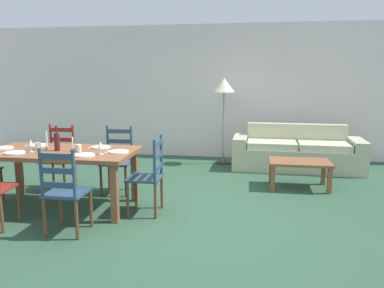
{
  "coord_description": "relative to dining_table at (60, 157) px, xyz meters",
  "views": [
    {
      "loc": [
        0.89,
        -4.35,
        1.68
      ],
      "look_at": [
        0.12,
        0.6,
        0.75
      ],
      "focal_mm": 34.48,
      "sensor_mm": 36.0,
      "label": 1
    }
  ],
  "objects": [
    {
      "name": "candle_short",
      "position": [
        0.2,
        -0.04,
        0.14
      ],
      "size": [
        0.05,
        0.05,
        0.19
      ],
      "color": "#998C66",
      "rests_on": "dining_table"
    },
    {
      "name": "coffee_cup_secondary",
      "position": [
        -0.3,
        0.01,
        0.13
      ],
      "size": [
        0.07,
        0.07,
        0.09
      ],
      "primitive_type": "cylinder",
      "color": "beige",
      "rests_on": "dining_table"
    },
    {
      "name": "dining_chair_far_left",
      "position": [
        -0.43,
        0.75,
        -0.19
      ],
      "size": [
        0.42,
        0.4,
        0.96
      ],
      "color": "maroon",
      "rests_on": "ground_plane"
    },
    {
      "name": "coffee_table",
      "position": [
        3.13,
        1.34,
        -0.31
      ],
      "size": [
        0.9,
        0.56,
        0.42
      ],
      "color": "brown",
      "rests_on": "ground_plane"
    },
    {
      "name": "fork_far_right",
      "position": [
        0.3,
        0.25,
        0.09
      ],
      "size": [
        0.03,
        0.17,
        0.01
      ],
      "primitive_type": "cube",
      "rotation": [
        0.0,
        0.0,
        0.05
      ],
      "color": "silver",
      "rests_on": "dining_table"
    },
    {
      "name": "dinner_plate_far_left",
      "position": [
        -0.45,
        0.25,
        0.1
      ],
      "size": [
        0.24,
        0.24,
        0.02
      ],
      "primitive_type": "cylinder",
      "color": "white",
      "rests_on": "dining_table"
    },
    {
      "name": "wall_far",
      "position": [
        1.46,
        3.4,
        0.69
      ],
      "size": [
        9.6,
        0.16,
        2.7
      ],
      "primitive_type": "cube",
      "color": "silver",
      "rests_on": "ground_plane"
    },
    {
      "name": "fork_far_left",
      "position": [
        -0.6,
        0.25,
        0.09
      ],
      "size": [
        0.02,
        0.17,
        0.01
      ],
      "primitive_type": "cube",
      "rotation": [
        0.0,
        0.0,
        0.02
      ],
      "color": "silver",
      "rests_on": "dining_table"
    },
    {
      "name": "dinner_plate_far_right",
      "position": [
        0.45,
        0.25,
        0.1
      ],
      "size": [
        0.24,
        0.24,
        0.02
      ],
      "primitive_type": "cylinder",
      "color": "white",
      "rests_on": "dining_table"
    },
    {
      "name": "wine_glass_near_right",
      "position": [
        0.61,
        -0.14,
        0.2
      ],
      "size": [
        0.06,
        0.06,
        0.16
      ],
      "color": "white",
      "rests_on": "dining_table"
    },
    {
      "name": "dining_chair_near_right",
      "position": [
        0.45,
        -0.77,
        -0.19
      ],
      "size": [
        0.42,
        0.4,
        0.96
      ],
      "color": "navy",
      "rests_on": "ground_plane"
    },
    {
      "name": "fork_near_right",
      "position": [
        0.3,
        -0.25,
        0.09
      ],
      "size": [
        0.02,
        0.17,
        0.01
      ],
      "primitive_type": "cube",
      "rotation": [
        0.0,
        0.0,
        -0.05
      ],
      "color": "silver",
      "rests_on": "dining_table"
    },
    {
      "name": "dinner_plate_near_right",
      "position": [
        0.45,
        -0.25,
        0.1
      ],
      "size": [
        0.24,
        0.24,
        0.02
      ],
      "primitive_type": "cylinder",
      "color": "white",
      "rests_on": "dining_table"
    },
    {
      "name": "ground_plane",
      "position": [
        1.46,
        0.1,
        -0.67
      ],
      "size": [
        9.6,
        9.6,
        0.02
      ],
      "primitive_type": "cube",
      "color": "#2D4F38"
    },
    {
      "name": "dining_table",
      "position": [
        0.0,
        0.0,
        0.0
      ],
      "size": [
        1.9,
        0.96,
        0.75
      ],
      "color": "brown",
      "rests_on": "ground_plane"
    },
    {
      "name": "dining_chair_head_east",
      "position": [
        1.16,
        -0.02,
        -0.19
      ],
      "size": [
        0.41,
        0.43,
        0.96
      ],
      "color": "#2A4356",
      "rests_on": "ground_plane"
    },
    {
      "name": "dining_chair_far_right",
      "position": [
        0.48,
        0.74,
        -0.19
      ],
      "size": [
        0.44,
        0.42,
        0.96
      ],
      "color": "#314656",
      "rests_on": "ground_plane"
    },
    {
      "name": "dinner_plate_head_east",
      "position": [
        0.78,
        0.0,
        0.1
      ],
      "size": [
        0.24,
        0.24,
        0.02
      ],
      "primitive_type": "cylinder",
      "color": "white",
      "rests_on": "dining_table"
    },
    {
      "name": "standing_lamp",
      "position": [
        1.88,
        2.74,
        0.75
      ],
      "size": [
        0.4,
        0.4,
        1.64
      ],
      "color": "#332D28",
      "rests_on": "ground_plane"
    },
    {
      "name": "couch",
      "position": [
        3.23,
        2.56,
        -0.37
      ],
      "size": [
        2.3,
        0.87,
        0.8
      ],
      "color": "#B6B892",
      "rests_on": "ground_plane"
    },
    {
      "name": "candle_tall",
      "position": [
        -0.18,
        0.02,
        0.15
      ],
      "size": [
        0.05,
        0.05,
        0.24
      ],
      "color": "#998C66",
      "rests_on": "dining_table"
    },
    {
      "name": "coffee_cup_primary",
      "position": [
        0.27,
        -0.02,
        0.13
      ],
      "size": [
        0.07,
        0.07,
        0.09
      ],
      "primitive_type": "cylinder",
      "color": "beige",
      "rests_on": "dining_table"
    },
    {
      "name": "fork_near_left",
      "position": [
        -0.6,
        -0.25,
        0.09
      ],
      "size": [
        0.02,
        0.17,
        0.01
      ],
      "primitive_type": "cube",
      "rotation": [
        0.0,
        0.0,
        0.05
      ],
      "color": "silver",
      "rests_on": "dining_table"
    },
    {
      "name": "fork_head_east",
      "position": [
        0.63,
        0.0,
        0.09
      ],
      "size": [
        0.03,
        0.17,
        0.01
      ],
      "primitive_type": "cube",
      "rotation": [
        0.0,
        0.0,
        0.06
      ],
      "color": "silver",
      "rests_on": "dining_table"
    },
    {
      "name": "dinner_plate_near_left",
      "position": [
        -0.45,
        -0.25,
        0.1
      ],
      "size": [
        0.24,
        0.24,
        0.02
      ],
      "primitive_type": "cylinder",
      "color": "white",
      "rests_on": "dining_table"
    },
    {
      "name": "wine_glass_near_left",
      "position": [
        -0.3,
        -0.14,
        0.2
      ],
      "size": [
        0.06,
        0.06,
        0.16
      ],
      "color": "white",
      "rests_on": "dining_table"
    },
    {
      "name": "wine_bottle",
      "position": [
        -0.02,
        -0.02,
        0.2
      ],
      "size": [
        0.07,
        0.07,
        0.32
      ],
      "color": "#471919",
      "rests_on": "dining_table"
    },
    {
      "name": "dinner_plate_head_west",
      "position": [
        -0.78,
        0.0,
        0.1
      ],
      "size": [
        0.24,
        0.24,
        0.02
      ],
      "primitive_type": "cylinder",
      "color": "white",
      "rests_on": "dining_table"
    }
  ]
}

